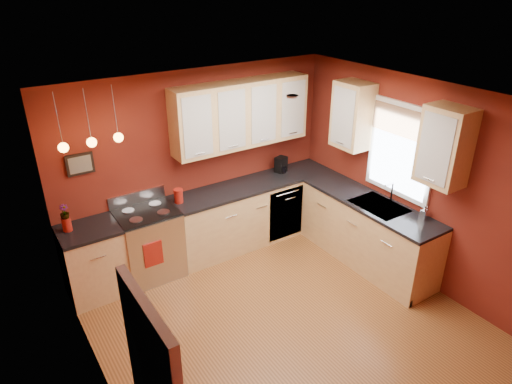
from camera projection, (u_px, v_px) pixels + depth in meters
floor at (287, 324)px, 5.31m from camera, size 4.20×4.20×0.00m
ceiling at (295, 105)px, 4.17m from camera, size 4.00×4.20×0.02m
wall_back at (199, 164)px, 6.32m from camera, size 4.00×0.02×2.60m
wall_front at (474, 356)px, 3.16m from camera, size 4.00×0.02×2.60m
wall_left at (97, 295)px, 3.75m from camera, size 0.02×4.20×2.60m
wall_right at (417, 183)px, 5.73m from camera, size 0.02×4.20×2.60m
base_cabinets_back_left at (94, 263)px, 5.64m from camera, size 0.70×0.60×0.90m
base_cabinets_back_right at (254, 212)px, 6.82m from camera, size 2.54×0.60×0.90m
base_cabinets_right at (367, 233)px, 6.29m from camera, size 0.60×2.10×0.90m
counter_back_left at (88, 230)px, 5.44m from camera, size 0.70×0.62×0.04m
counter_back_right at (254, 184)px, 6.62m from camera, size 2.54×0.62×0.04m
counter_right at (370, 202)px, 6.08m from camera, size 0.62×2.10×0.04m
gas_range at (150, 243)px, 5.99m from camera, size 0.76×0.64×1.11m
dishwasher_front at (286, 213)px, 6.79m from camera, size 0.60×0.02×0.80m
sink at (379, 207)px, 5.97m from camera, size 0.50×0.70×0.33m
window at (401, 148)px, 5.77m from camera, size 0.06×1.02×1.22m
upper_cabinets_back at (241, 114)px, 6.20m from camera, size 2.00×0.35×0.90m
upper_cabinets_right at (394, 129)px, 5.60m from camera, size 0.35×1.95×0.90m
wall_picture at (80, 164)px, 5.38m from camera, size 0.32×0.03×0.26m
pendant_lights at (92, 142)px, 5.02m from camera, size 0.71×0.11×0.66m
red_canister at (178, 196)px, 6.00m from camera, size 0.13×0.13×0.19m
red_vase at (67, 224)px, 5.35m from camera, size 0.11×0.11×0.17m
flowers at (64, 212)px, 5.28m from camera, size 0.13×0.13×0.19m
coffee_maker at (281, 165)px, 6.91m from camera, size 0.20×0.20×0.24m
soap_pump at (424, 212)px, 5.60m from camera, size 0.09×0.09×0.18m
dish_towel at (153, 254)px, 5.69m from camera, size 0.24×0.02×0.33m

